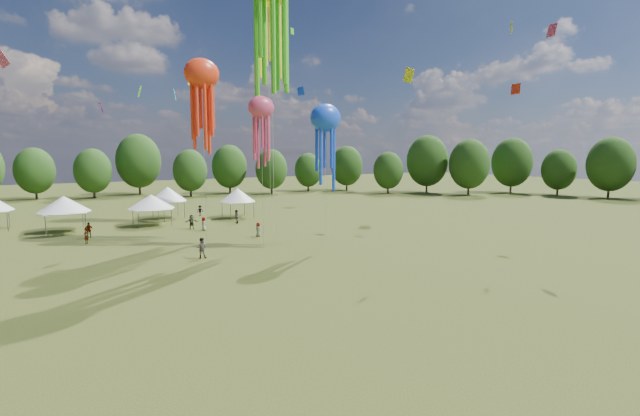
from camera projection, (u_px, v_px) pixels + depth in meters
spectator_near at (201, 248)px, 39.50m from camera, size 1.11×1.02×1.83m
spectators_far at (194, 221)px, 55.48m from camera, size 18.66×20.40×1.79m
festival_tents at (126, 199)px, 58.15m from camera, size 34.19×11.15×4.46m
show_kites at (231, 33)px, 47.92m from camera, size 37.16×20.56×32.30m
treeline at (122, 172)px, 64.35m from camera, size 201.57×95.24×13.43m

